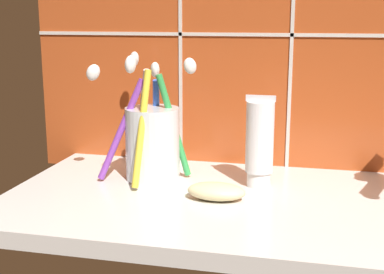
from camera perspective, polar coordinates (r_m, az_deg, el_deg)
sink_counter at (r=66.80cm, az=7.80°, el=-7.48°), size 65.28×32.26×2.00cm
toothbrush_cup at (r=73.11cm, az=-4.34°, el=-0.22°), size 14.48×14.10×17.54cm
toothpaste_tube at (r=70.02cm, az=7.22°, el=-0.57°), size 3.83×3.65×12.13cm
soap_bar at (r=65.73cm, az=2.60°, el=-5.81°), size 7.19×4.12×2.13cm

